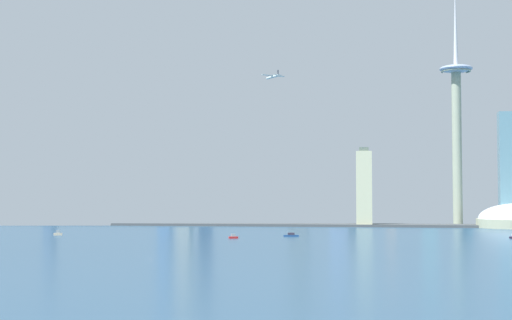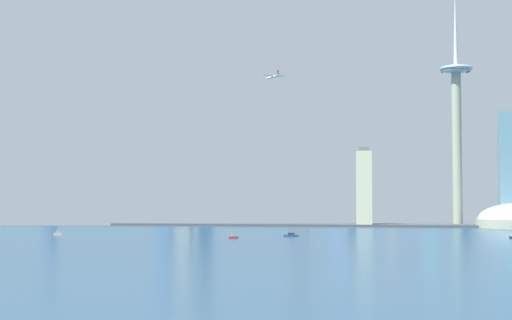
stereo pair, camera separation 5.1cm
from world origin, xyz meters
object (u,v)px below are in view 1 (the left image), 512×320
Objects in this scene: skyscraper_2 at (429,175)px; skyscraper_5 at (391,197)px; observation_tower at (456,109)px; boat_3 at (291,235)px; skyscraper_10 at (356,206)px; skyscraper_4 at (51,190)px; skyscraper_8 at (185,166)px; boat_2 at (233,237)px; skyscraper_6 at (298,160)px; skyscraper_0 at (206,183)px; skyscraper_1 at (505,169)px; skyscraper_7 at (364,188)px; boat_1 at (58,233)px; skyscraper_11 at (464,206)px; skyscraper_3 at (338,186)px; airplane at (273,76)px; skyscraper_9 at (166,164)px.

skyscraper_2 is 1.89× the size of skyscraper_5.
observation_tower reaches higher than boat_3.
boat_3 is (-54.39, -375.30, -24.26)m from skyscraper_10.
skyscraper_4 is 201.07m from skyscraper_8.
skyscraper_2 is 15.46× the size of boat_2.
observation_tower is 4.25× the size of skyscraper_5.
skyscraper_6 is 342.60m from boat_2.
skyscraper_1 reaches higher than skyscraper_0.
skyscraper_5 is 0.74× the size of skyscraper_7.
skyscraper_1 is 1.47× the size of skyscraper_7.
skyscraper_1 is 274.74m from skyscraper_6.
boat_3 is at bearing -159.55° from boat_2.
skyscraper_7 is 11.70× the size of boat_1.
skyscraper_5 is at bearing 152.41° from observation_tower.
skyscraper_10 reaches higher than boat_1.
skyscraper_4 is at bearing 178.42° from observation_tower.
skyscraper_6 is at bearing -162.11° from skyscraper_11.
skyscraper_3 is (-123.12, -28.66, -16.14)m from skyscraper_2.
observation_tower is 2.57× the size of skyscraper_0.
skyscraper_0 is at bearing 102.97° from boat_3.
skyscraper_7 is at bearing -50.14° from skyscraper_3.
boat_3 is (49.54, 41.87, -0.18)m from boat_2.
skyscraper_7 is at bearing -22.35° from skyscraper_6.
skyscraper_7 is at bearing -113.32° from skyscraper_5.
skyscraper_1 is at bearing 14.04° from skyscraper_7.
observation_tower is at bearing 17.22° from skyscraper_7.
skyscraper_4 is at bearing 178.41° from skyscraper_3.
skyscraper_3 is 65.31m from skyscraper_6.
skyscraper_3 is at bearing -74.62° from airplane.
boat_3 is at bearing -130.37° from skyscraper_1.
skyscraper_3 is 421.30m from skyscraper_4.
skyscraper_9 reaches higher than skyscraper_7.
skyscraper_6 is 22.15× the size of boat_1.
skyscraper_0 is 408.86m from boat_3.
skyscraper_9 is at bearing 164.04° from skyscraper_3.
skyscraper_10 is at bearing 140.43° from skyscraper_5.
skyscraper_3 is 54.93m from skyscraper_7.
skyscraper_2 is at bearing -2.07° from skyscraper_8.
skyscraper_10 reaches higher than boat_3.
boat_2 is at bearing -125.91° from observation_tower.
skyscraper_1 is 192.20m from skyscraper_7.
skyscraper_9 is at bearing 173.07° from skyscraper_2.
skyscraper_3 is 1.89× the size of skyscraper_11.
skyscraper_8 is 3.18× the size of skyscraper_11.
skyscraper_2 is at bearing -27.56° from skyscraper_10.
airplane reaches higher than boat_3.
skyscraper_2 is 61.99m from skyscraper_5.
skyscraper_11 is (50.04, 39.46, -44.04)m from skyscraper_2.
boat_1 is (-289.05, -389.35, -23.76)m from skyscraper_10.
skyscraper_10 is (-49.56, 40.96, -12.48)m from skyscraper_5.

